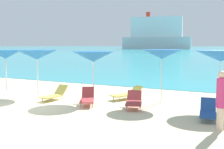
{
  "coord_description": "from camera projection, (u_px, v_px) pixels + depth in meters",
  "views": [
    {
      "loc": [
        8.46,
        -8.74,
        2.57
      ],
      "look_at": [
        2.4,
        3.02,
        1.2
      ],
      "focal_mm": 46.13,
      "sensor_mm": 36.0,
      "label": 1
    }
  ],
  "objects": [
    {
      "name": "lounge_chair_6",
      "position": [
        87.0,
        98.0,
        12.33
      ],
      "size": [
        1.19,
        1.57,
        0.69
      ],
      "rotation": [
        0.0,
        0.0,
        0.5
      ],
      "color": "#A53333",
      "rests_on": "ground_plane"
    },
    {
      "name": "cruise_ship",
      "position": [
        156.0,
        35.0,
        175.42
      ],
      "size": [
        41.8,
        14.45,
        22.35
      ],
      "rotation": [
        0.0,
        0.0,
        0.18
      ],
      "color": "silver",
      "rests_on": "ocean_water"
    },
    {
      "name": "lounge_chair_7",
      "position": [
        127.0,
        93.0,
        13.7
      ],
      "size": [
        1.19,
        1.75,
        0.57
      ],
      "rotation": [
        0.0,
        0.0,
        -0.43
      ],
      "color": "#D8BF4C",
      "rests_on": "ground_plane"
    },
    {
      "name": "beachgoer_1",
      "position": [
        221.0,
        98.0,
        8.61
      ],
      "size": [
        0.28,
        0.28,
        1.8
      ],
      "rotation": [
        0.0,
        0.0,
        4.43
      ],
      "color": "beige",
      "rests_on": "ground_plane"
    },
    {
      "name": "umbrella_5",
      "position": [
        162.0,
        54.0,
        12.66
      ],
      "size": [
        1.8,
        1.8,
        2.36
      ],
      "color": "silver",
      "rests_on": "ground_plane"
    },
    {
      "name": "ground_plane",
      "position": [
        127.0,
        83.0,
        20.71
      ],
      "size": [
        50.0,
        100.0,
        0.3
      ],
      "primitive_type": "cube",
      "color": "beige"
    },
    {
      "name": "lounge_chair_1",
      "position": [
        55.0,
        94.0,
        13.48
      ],
      "size": [
        0.58,
        1.52,
        0.63
      ],
      "rotation": [
        0.0,
        0.0,
        -0.03
      ],
      "color": "#D8BF4C",
      "rests_on": "ground_plane"
    },
    {
      "name": "lounge_chair_4",
      "position": [
        208.0,
        111.0,
        9.95
      ],
      "size": [
        0.76,
        1.53,
        0.65
      ],
      "rotation": [
        0.0,
        0.0,
        0.16
      ],
      "color": "#1E478C",
      "rests_on": "ground_plane"
    },
    {
      "name": "umbrella_4",
      "position": [
        93.0,
        57.0,
        13.39
      ],
      "size": [
        2.04,
        2.04,
        2.26
      ],
      "color": "silver",
      "rests_on": "ground_plane"
    },
    {
      "name": "umbrella_6",
      "position": [
        221.0,
        56.0,
        11.55
      ],
      "size": [
        2.18,
        2.18,
        2.35
      ],
      "color": "silver",
      "rests_on": "ground_plane"
    },
    {
      "name": "umbrella_2",
      "position": [
        5.0,
        55.0,
        16.16
      ],
      "size": [
        1.9,
        1.9,
        2.27
      ],
      "color": "silver",
      "rests_on": "ground_plane"
    },
    {
      "name": "umbrella_3",
      "position": [
        37.0,
        55.0,
        14.64
      ],
      "size": [
        2.06,
        2.06,
        2.3
      ],
      "color": "silver",
      "rests_on": "ground_plane"
    },
    {
      "name": "lounge_chair_2",
      "position": [
        134.0,
        101.0,
        11.68
      ],
      "size": [
        1.09,
        1.61,
        0.63
      ],
      "rotation": [
        0.0,
        0.0,
        0.36
      ],
      "color": "#A53333",
      "rests_on": "ground_plane"
    }
  ]
}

